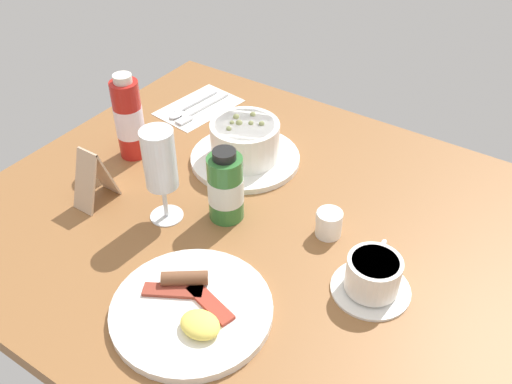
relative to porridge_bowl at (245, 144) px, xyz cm
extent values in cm
cube|color=brown|center=(-17.31, 13.10, -5.58)|extent=(110.00, 84.00, 3.00)
cylinder|color=white|center=(0.00, 0.00, -3.48)|extent=(21.77, 21.77, 1.20)
cylinder|color=white|center=(0.00, 0.00, 0.83)|extent=(13.54, 13.54, 7.41)
cylinder|color=beige|center=(0.00, 0.00, 3.73)|extent=(11.65, 11.65, 1.60)
sphere|color=#888D58|center=(2.78, -1.08, 4.63)|extent=(1.24, 1.24, 1.24)
sphere|color=#888D58|center=(0.58, -3.65, 4.63)|extent=(1.12, 1.12, 1.12)
sphere|color=#888D58|center=(1.44, 3.18, 4.63)|extent=(1.04, 1.04, 1.04)
sphere|color=#888D58|center=(1.02, 0.41, 4.63)|extent=(1.29, 1.29, 1.29)
sphere|color=#888D58|center=(-2.74, -1.72, 4.63)|extent=(1.13, 1.13, 1.13)
sphere|color=#888D58|center=(2.24, 1.09, 4.63)|extent=(0.88, 0.88, 0.88)
sphere|color=#888D58|center=(-0.90, -0.78, 4.63)|extent=(1.01, 1.01, 1.01)
cube|color=white|center=(20.67, -11.27, -3.93)|extent=(14.25, 19.82, 0.30)
cube|color=silver|center=(19.47, -12.27, -3.53)|extent=(3.02, 14.04, 0.50)
cube|color=silver|center=(19.47, -4.47, -3.53)|extent=(2.65, 3.86, 0.40)
cube|color=silver|center=(22.27, -12.27, -3.53)|extent=(2.69, 13.02, 0.50)
ellipsoid|color=silver|center=(22.27, -5.27, -3.48)|extent=(2.40, 4.00, 0.60)
cylinder|color=white|center=(-35.30, 17.31, -3.63)|extent=(12.28, 12.28, 0.90)
cylinder|color=white|center=(-35.30, 17.31, -0.44)|extent=(8.29, 8.29, 5.48)
cylinder|color=black|center=(-35.30, 17.31, 1.80)|extent=(7.05, 7.05, 1.00)
torus|color=white|center=(-34.43, 12.24, -0.17)|extent=(1.40, 3.68, 3.60)
cylinder|color=white|center=(-23.89, 9.72, -1.72)|extent=(4.44, 4.44, 4.72)
cone|color=white|center=(-22.26, 10.88, 0.08)|extent=(2.67, 2.52, 2.29)
cylinder|color=white|center=(2.01, 21.55, -3.88)|extent=(5.89, 5.89, 0.40)
cylinder|color=white|center=(2.01, 21.55, -0.34)|extent=(0.80, 0.80, 6.67)
cylinder|color=white|center=(2.01, 21.55, 8.37)|extent=(5.58, 5.58, 10.74)
cylinder|color=beige|center=(2.01, 21.55, 6.75)|extent=(4.57, 4.57, 6.45)
cylinder|color=#B21E19|center=(20.13, 10.53, 4.03)|extent=(5.50, 5.50, 16.21)
cylinder|color=white|center=(20.13, 10.53, 3.70)|extent=(5.61, 5.61, 6.16)
cylinder|color=silver|center=(20.13, 10.53, 12.88)|extent=(3.57, 3.57, 1.49)
cylinder|color=#337233|center=(-6.72, 15.49, 2.12)|extent=(6.13, 6.13, 12.39)
cylinder|color=silver|center=(-6.72, 15.49, 1.87)|extent=(6.25, 6.25, 4.71)
cylinder|color=black|center=(-6.72, 15.49, 9.05)|extent=(3.99, 3.99, 1.48)
cylinder|color=white|center=(-15.31, 36.01, -3.38)|extent=(23.99, 23.99, 1.40)
cube|color=brown|center=(-11.28, 35.34, -2.38)|extent=(9.02, 6.50, 0.60)
cube|color=#AA3828|center=(-17.02, 34.15, -2.38)|extent=(9.31, 4.71, 0.60)
cylinder|color=brown|center=(-11.71, 33.01, -1.48)|extent=(6.96, 5.90, 2.20)
ellipsoid|color=#F2D859|center=(-18.91, 38.41, -1.68)|extent=(6.00, 4.80, 2.40)
cube|color=#CAA989|center=(15.35, 27.04, 1.40)|extent=(4.60, 4.04, 11.09)
cube|color=#CAA989|center=(15.35, 23.39, 1.40)|extent=(4.60, 4.04, 11.09)
camera|label=1|loc=(-53.05, 75.44, 62.27)|focal=39.75mm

